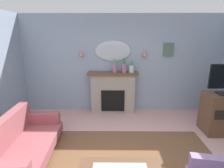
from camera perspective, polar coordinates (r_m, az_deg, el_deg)
name	(u,v)px	position (r m, az deg, el deg)	size (l,w,h in m)	color
wall_back	(122,64)	(5.00, 3.17, 6.36)	(6.47, 0.10, 2.68)	#8C9EB2
fireplace	(113,93)	(4.96, 0.28, -2.82)	(1.36, 0.36, 1.16)	gray
mantel_vase_right	(115,66)	(4.75, 0.90, 5.85)	(0.11, 0.11, 0.36)	#9E6084
mantel_vase_left	(124,66)	(4.76, 3.93, 5.83)	(0.13, 0.13, 0.39)	#9E6084
mantel_vase_centre	(132,67)	(4.78, 6.33, 5.50)	(0.14, 0.14, 0.35)	silver
wall_mirror	(113,51)	(4.87, 0.31, 10.54)	(0.96, 0.06, 0.56)	#B2BCC6
wall_sconce_left	(81,53)	(4.91, -9.82, 9.77)	(0.14, 0.14, 0.14)	#D17066
wall_sconce_right	(145,53)	(4.90, 10.44, 9.73)	(0.14, 0.14, 0.14)	#D17066
framed_picture	(169,50)	(5.10, 17.71, 10.50)	(0.28, 0.03, 0.36)	#4C6B56
floral_couch	(20,143)	(3.61, -27.38, -16.35)	(0.94, 1.75, 0.76)	#934C51
tv_cabinet	(222,113)	(4.67, 31.95, -7.99)	(0.80, 0.57, 0.90)	brown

